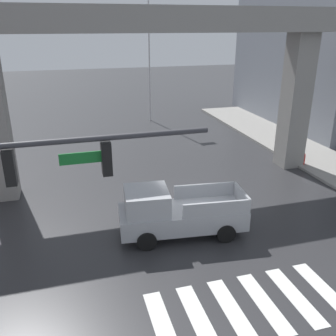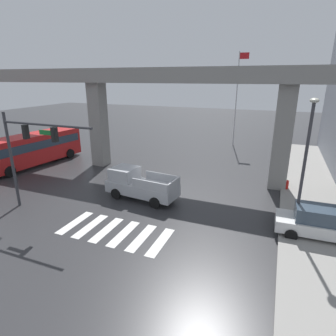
{
  "view_description": "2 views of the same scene",
  "coord_description": "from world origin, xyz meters",
  "px_view_note": "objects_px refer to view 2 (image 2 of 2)",
  "views": [
    {
      "loc": [
        -4.86,
        -14.23,
        8.14
      ],
      "look_at": [
        -0.52,
        0.94,
        1.93
      ],
      "focal_mm": 39.33,
      "sensor_mm": 36.0,
      "label": 1
    },
    {
      "loc": [
        7.83,
        -17.82,
        8.17
      ],
      "look_at": [
        0.28,
        0.92,
        1.6
      ],
      "focal_mm": 29.85,
      "sensor_mm": 36.0,
      "label": 2
    }
  ],
  "objects_px": {
    "traffic_signal_mast": "(29,143)",
    "flagpole": "(237,93)",
    "city_bus": "(29,148)",
    "street_lamp_near_corner": "(306,152)",
    "pickup_truck": "(138,185)",
    "sedan_white": "(318,223)",
    "fire_hydrant": "(287,185)"
  },
  "relations": [
    {
      "from": "traffic_signal_mast",
      "to": "flagpole",
      "type": "height_order",
      "value": "flagpole"
    },
    {
      "from": "city_bus",
      "to": "flagpole",
      "type": "distance_m",
      "value": 23.78
    },
    {
      "from": "pickup_truck",
      "to": "traffic_signal_mast",
      "type": "bearing_deg",
      "value": -141.24
    },
    {
      "from": "sedan_white",
      "to": "flagpole",
      "type": "xyz_separation_m",
      "value": [
        -7.68,
        20.08,
        5.49
      ]
    },
    {
      "from": "street_lamp_near_corner",
      "to": "fire_hydrant",
      "type": "distance_m",
      "value": 7.41
    },
    {
      "from": "city_bus",
      "to": "flagpole",
      "type": "relative_size",
      "value": 1.0
    },
    {
      "from": "traffic_signal_mast",
      "to": "street_lamp_near_corner",
      "type": "relative_size",
      "value": 0.9
    },
    {
      "from": "street_lamp_near_corner",
      "to": "flagpole",
      "type": "xyz_separation_m",
      "value": [
        -6.6,
        19.86,
        1.78
      ]
    },
    {
      "from": "pickup_truck",
      "to": "traffic_signal_mast",
      "type": "xyz_separation_m",
      "value": [
        -5.13,
        -4.12,
        3.4
      ]
    },
    {
      "from": "pickup_truck",
      "to": "traffic_signal_mast",
      "type": "distance_m",
      "value": 7.4
    },
    {
      "from": "traffic_signal_mast",
      "to": "street_lamp_near_corner",
      "type": "xyz_separation_m",
      "value": [
        15.3,
        3.29,
        0.17
      ]
    },
    {
      "from": "pickup_truck",
      "to": "sedan_white",
      "type": "bearing_deg",
      "value": -5.28
    },
    {
      "from": "traffic_signal_mast",
      "to": "street_lamp_near_corner",
      "type": "height_order",
      "value": "street_lamp_near_corner"
    },
    {
      "from": "traffic_signal_mast",
      "to": "street_lamp_near_corner",
      "type": "bearing_deg",
      "value": 12.13
    },
    {
      "from": "pickup_truck",
      "to": "fire_hydrant",
      "type": "relative_size",
      "value": 6.2
    },
    {
      "from": "street_lamp_near_corner",
      "to": "flagpole",
      "type": "relative_size",
      "value": 0.66
    },
    {
      "from": "sedan_white",
      "to": "fire_hydrant",
      "type": "relative_size",
      "value": 5.11
    },
    {
      "from": "city_bus",
      "to": "traffic_signal_mast",
      "type": "bearing_deg",
      "value": -40.69
    },
    {
      "from": "street_lamp_near_corner",
      "to": "pickup_truck",
      "type": "bearing_deg",
      "value": 175.36
    },
    {
      "from": "traffic_signal_mast",
      "to": "city_bus",
      "type": "bearing_deg",
      "value": 139.31
    },
    {
      "from": "city_bus",
      "to": "traffic_signal_mast",
      "type": "distance_m",
      "value": 10.98
    },
    {
      "from": "city_bus",
      "to": "street_lamp_near_corner",
      "type": "relative_size",
      "value": 1.52
    },
    {
      "from": "sedan_white",
      "to": "traffic_signal_mast",
      "type": "distance_m",
      "value": 17.04
    },
    {
      "from": "pickup_truck",
      "to": "city_bus",
      "type": "xyz_separation_m",
      "value": [
        -13.21,
        2.83,
        0.73
      ]
    },
    {
      "from": "traffic_signal_mast",
      "to": "fire_hydrant",
      "type": "height_order",
      "value": "traffic_signal_mast"
    },
    {
      "from": "sedan_white",
      "to": "street_lamp_near_corner",
      "type": "xyz_separation_m",
      "value": [
        -1.08,
        0.21,
        3.7
      ]
    },
    {
      "from": "fire_hydrant",
      "to": "flagpole",
      "type": "bearing_deg",
      "value": 114.33
    },
    {
      "from": "city_bus",
      "to": "traffic_signal_mast",
      "type": "height_order",
      "value": "traffic_signal_mast"
    },
    {
      "from": "sedan_white",
      "to": "city_bus",
      "type": "bearing_deg",
      "value": 171.01
    },
    {
      "from": "traffic_signal_mast",
      "to": "fire_hydrant",
      "type": "relative_size",
      "value": 7.64
    },
    {
      "from": "fire_hydrant",
      "to": "flagpole",
      "type": "xyz_separation_m",
      "value": [
        -6.2,
        13.72,
        5.91
      ]
    },
    {
      "from": "city_bus",
      "to": "street_lamp_near_corner",
      "type": "bearing_deg",
      "value": -8.89
    }
  ]
}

